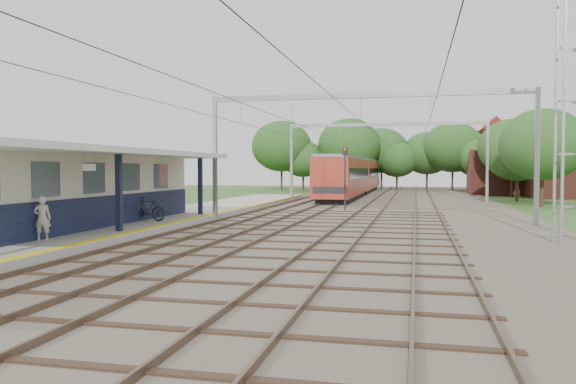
% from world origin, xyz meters
% --- Properties ---
extents(ground, '(160.00, 160.00, 0.00)m').
position_xyz_m(ground, '(0.00, 0.00, 0.00)').
color(ground, '#2D4C1E').
rests_on(ground, ground).
extents(ballast_bed, '(18.00, 90.00, 0.10)m').
position_xyz_m(ballast_bed, '(4.00, 30.00, 0.05)').
color(ballast_bed, '#473D33').
rests_on(ballast_bed, ground).
extents(platform, '(5.00, 52.00, 0.35)m').
position_xyz_m(platform, '(-7.50, 14.00, 0.17)').
color(platform, gray).
rests_on(platform, ground).
extents(yellow_stripe, '(0.45, 52.00, 0.01)m').
position_xyz_m(yellow_stripe, '(-5.25, 14.00, 0.35)').
color(yellow_stripe, yellow).
rests_on(yellow_stripe, platform).
extents(station_building, '(3.41, 18.00, 3.40)m').
position_xyz_m(station_building, '(-8.88, 7.00, 2.04)').
color(station_building, beige).
rests_on(station_building, platform).
extents(canopy, '(6.40, 20.00, 3.44)m').
position_xyz_m(canopy, '(-7.77, 6.00, 3.64)').
color(canopy, '#111635').
rests_on(canopy, platform).
extents(rail_tracks, '(11.80, 88.00, 0.15)m').
position_xyz_m(rail_tracks, '(1.50, 30.00, 0.18)').
color(rail_tracks, brown).
rests_on(rail_tracks, ballast_bed).
extents(catenary_system, '(17.22, 88.00, 7.00)m').
position_xyz_m(catenary_system, '(3.39, 25.28, 5.51)').
color(catenary_system, gray).
rests_on(catenary_system, ground).
extents(tree_band, '(31.72, 30.88, 8.82)m').
position_xyz_m(tree_band, '(3.84, 57.12, 4.92)').
color(tree_band, '#382619').
rests_on(tree_band, ground).
extents(house_near, '(7.00, 6.12, 7.89)m').
position_xyz_m(house_near, '(21.00, 46.00, 2.99)').
color(house_near, brown).
rests_on(house_near, ground).
extents(house_far, '(8.00, 6.12, 8.66)m').
position_xyz_m(house_far, '(16.00, 52.00, 3.23)').
color(house_far, brown).
rests_on(house_far, ground).
extents(person, '(0.70, 0.60, 1.62)m').
position_xyz_m(person, '(-7.02, 2.60, 1.16)').
color(person, beige).
rests_on(person, platform).
extents(bicycle, '(2.03, 0.84, 1.18)m').
position_xyz_m(bicycle, '(-6.87, 10.48, 0.94)').
color(bicycle, black).
rests_on(bicycle, platform).
extents(train, '(3.07, 38.20, 4.02)m').
position_xyz_m(train, '(-0.50, 47.27, 2.24)').
color(train, black).
rests_on(train, ballast_bed).
extents(signal_post, '(0.35, 0.31, 4.42)m').
position_xyz_m(signal_post, '(1.35, 23.40, 2.80)').
color(signal_post, black).
rests_on(signal_post, ground).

